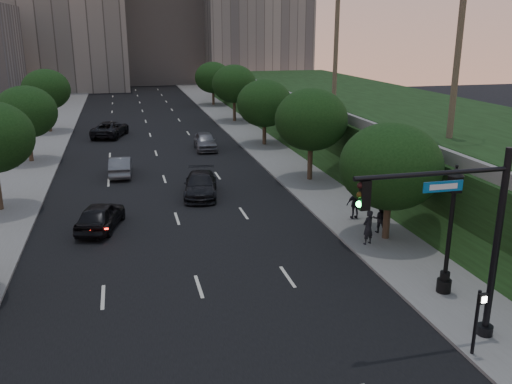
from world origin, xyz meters
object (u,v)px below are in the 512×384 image
object	(u,v)px
pedestrian_b	(380,218)
pedestrian_a	(368,227)
sedan_far_left	(110,129)
sedan_far_right	(205,141)
pedestrian_c	(355,204)
street_lamp	(449,236)
sedan_mid_left	(121,166)
traffic_signal_mast	(469,246)
sedan_near_left	(100,216)
sedan_near_right	(201,185)

from	to	relation	value
pedestrian_b	pedestrian_a	bearing A→B (deg)	66.66
sedan_far_left	sedan_far_right	xyz separation A→B (m)	(8.55, -8.59, -0.00)
pedestrian_c	sedan_far_right	bearing A→B (deg)	-75.59
street_lamp	sedan_far_right	world-z (taller)	street_lamp
street_lamp	sedan_mid_left	world-z (taller)	street_lamp
traffic_signal_mast	sedan_far_left	size ratio (longest dim) A/B	1.20
sedan_mid_left	pedestrian_c	distance (m)	18.93
pedestrian_c	pedestrian_a	bearing A→B (deg)	75.53
street_lamp	pedestrian_b	xyz separation A→B (m)	(0.52, 7.02, -1.71)
sedan_near_left	sedan_near_right	size ratio (longest dim) A/B	0.88
traffic_signal_mast	pedestrian_a	size ratio (longest dim) A/B	3.88
sedan_near_right	pedestrian_a	xyz separation A→B (m)	(6.96, -10.83, 0.30)
sedan_mid_left	pedestrian_b	distance (m)	20.94
sedan_far_left	sedan_near_right	distance (m)	23.62
sedan_mid_left	sedan_near_right	bearing A→B (deg)	130.45
sedan_mid_left	street_lamp	bearing A→B (deg)	121.96
traffic_signal_mast	sedan_far_right	bearing A→B (deg)	96.34
traffic_signal_mast	pedestrian_c	bearing A→B (deg)	82.53
traffic_signal_mast	sedan_mid_left	size ratio (longest dim) A/B	1.56
sedan_near_right	sedan_far_left	bearing A→B (deg)	114.43
street_lamp	traffic_signal_mast	bearing A→B (deg)	-114.64
sedan_near_left	pedestrian_c	world-z (taller)	pedestrian_c
street_lamp	pedestrian_a	world-z (taller)	street_lamp
street_lamp	pedestrian_c	distance (m)	9.52
sedan_near_left	sedan_near_right	distance (m)	8.01
sedan_far_right	pedestrian_c	world-z (taller)	pedestrian_c
sedan_near_left	sedan_far_right	size ratio (longest dim) A/B	0.97
sedan_mid_left	pedestrian_b	xyz separation A→B (m)	(13.43, -16.06, 0.19)
street_lamp	sedan_near_left	size ratio (longest dim) A/B	1.23
sedan_far_left	pedestrian_c	bearing A→B (deg)	131.76
sedan_mid_left	pedestrian_a	bearing A→B (deg)	127.42
traffic_signal_mast	sedan_far_left	distance (m)	44.41
pedestrian_c	sedan_near_right	bearing A→B (deg)	-41.56
traffic_signal_mast	sedan_far_right	distance (m)	34.31
pedestrian_b	pedestrian_c	world-z (taller)	pedestrian_c
sedan_far_left	pedestrian_c	world-z (taller)	pedestrian_c
traffic_signal_mast	street_lamp	world-z (taller)	traffic_signal_mast
sedan_far_left	sedan_far_right	distance (m)	12.11
street_lamp	pedestrian_c	xyz separation A→B (m)	(0.15, 9.39, -1.59)
sedan_far_left	pedestrian_c	xyz separation A→B (m)	(13.98, -29.89, 0.23)
sedan_far_left	pedestrian_c	distance (m)	33.00
sedan_far_right	pedestrian_c	xyz separation A→B (m)	(5.44, -21.31, 0.23)
pedestrian_c	sedan_near_left	bearing A→B (deg)	-8.38
pedestrian_c	pedestrian_b	bearing A→B (deg)	98.88
pedestrian_b	pedestrian_c	distance (m)	2.40
pedestrian_b	pedestrian_c	bearing A→B (deg)	-60.74
sedan_far_right	traffic_signal_mast	bearing A→B (deg)	-81.39
sedan_mid_left	sedan_far_left	xyz separation A→B (m)	(-0.92, 16.20, 0.07)
traffic_signal_mast	sedan_far_left	xyz separation A→B (m)	(-12.32, 42.57, -2.86)
sedan_near_right	pedestrian_b	xyz separation A→B (m)	(8.30, -9.43, 0.17)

